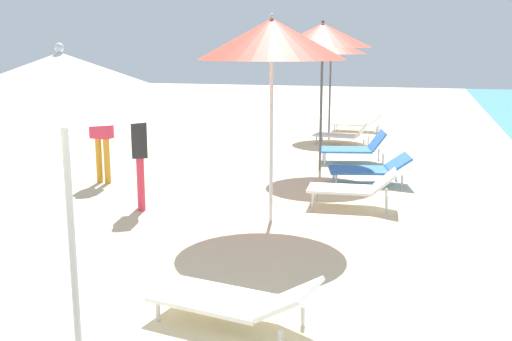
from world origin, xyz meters
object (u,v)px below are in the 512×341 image
Objects in this scene: umbrella_fourth at (272,39)px; lounger_fourth_shoreside at (353,187)px; lounger_third_shoreside at (235,299)px; person_walking_far at (101,128)px; lounger_farthest_inland at (344,134)px; lounger_fifth_inland at (370,168)px; lounger_farthest_shoreside at (358,122)px; umbrella_third at (61,81)px; umbrella_farthest at (331,46)px; umbrella_fifth at (323,36)px; lounger_fifth_shoreside at (355,147)px; person_walking_near at (139,145)px.

umbrella_fourth is 2.61m from lounger_fourth_shoreside.
person_walking_far is (-3.89, 4.64, 0.74)m from lounger_third_shoreside.
person_walking_far is at bearing 63.92° from lounger_farthest_inland.
lounger_fifth_inland is at bearing 67.53° from umbrella_fourth.
lounger_farthest_shoreside reaches higher than lounger_fifth_inland.
umbrella_third is at bearing 72.49° from lounger_fourth_shoreside.
umbrella_farthest is 2.51m from lounger_farthest_inland.
lounger_fourth_shoreside is 7.40m from umbrella_farthest.
lounger_third_shoreside is at bearing 99.92° from lounger_farthest_inland.
umbrella_farthest is at bearing 96.36° from umbrella_fifth.
umbrella_fifth is (0.07, 3.68, 0.10)m from umbrella_fourth.
person_walking_far reaches higher than lounger_farthest_inland.
lounger_fifth_inland is (1.05, -0.98, -2.28)m from umbrella_fifth.
lounger_fifth_shoreside reaches higher than lounger_third_shoreside.
umbrella_fourth is at bearing 86.11° from umbrella_third.
person_walking_near is at bearing 27.08° from lounger_fifth_inland.
umbrella_farthest reaches higher than person_walking_far.
umbrella_third is 0.91× the size of umbrella_farthest.
lounger_fifth_inland is 4.74m from person_walking_far.
lounger_third_shoreside is 0.96× the size of person_walking_far.
umbrella_third is 1.80× the size of lounger_fourth_shoreside.
umbrella_fifth is 4.40m from person_walking_far.
lounger_farthest_shoreside is at bearing 162.10° from person_walking_far.
lounger_fifth_shoreside is 0.97× the size of lounger_fifth_inland.
person_walking_far reaches higher than lounger_fourth_shoreside.
lounger_fifth_inland is 4.12m from person_walking_near.
person_walking_far is at bearing -72.87° from person_walking_near.
lounger_fifth_shoreside is at bearing -73.01° from umbrella_farthest.
lounger_fourth_shoreside is 3.23m from person_walking_near.
person_walking_far is at bearing 156.13° from umbrella_fourth.
lounger_farthest_shoreside is at bearing -131.81° from person_walking_near.
umbrella_farthest reaches higher than umbrella_third.
umbrella_fourth is 1.06× the size of umbrella_farthest.
lounger_farthest_shoreside is (0.53, 13.62, -1.91)m from umbrella_third.
lounger_farthest_inland is at bearing 88.57° from umbrella_fifth.
umbrella_fifth reaches higher than lounger_farthest_shoreside.
lounger_farthest_shoreside is at bearing -88.57° from lounger_fourth_shoreside.
lounger_farthest_shoreside is (-0.40, 4.67, -0.07)m from lounger_fifth_shoreside.
umbrella_third is at bearing 35.37° from person_walking_far.
lounger_fourth_shoreside is 0.92× the size of lounger_fifth_shoreside.
lounger_fifth_inland is (0.48, -1.89, -0.04)m from lounger_fifth_shoreside.
umbrella_fourth is 9.52m from lounger_farthest_shoreside.
lounger_fifth_shoreside is (-0.37, 3.52, 0.02)m from lounger_fourth_shoreside.
person_walking_near reaches higher than lounger_fourth_shoreside.
person_walking_far is (-3.00, -6.52, -1.39)m from umbrella_farthest.
umbrella_farthest is at bearing -129.41° from person_walking_near.
umbrella_fifth is 2.48m from lounger_fifth_shoreside.
lounger_farthest_inland is (0.44, 11.13, -1.89)m from umbrella_third.
lounger_farthest_shoreside is 2.49m from lounger_farthest_inland.
person_walking_far is at bearing 2.06° from lounger_fifth_inland.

